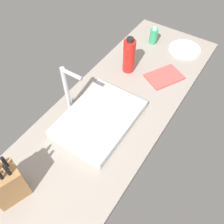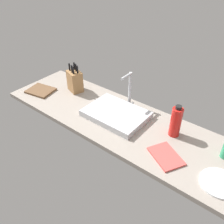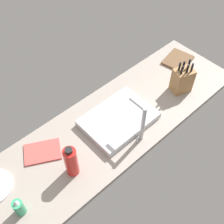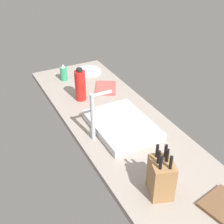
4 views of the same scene
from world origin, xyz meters
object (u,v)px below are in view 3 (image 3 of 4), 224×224
object	(u,v)px
knife_block	(182,80)
water_bottle	(71,161)
soap_bottle	(19,207)
dish_towel	(42,152)
sink_basin	(118,119)
cutting_board	(178,60)
faucet	(142,121)

from	to	relation	value
knife_block	water_bottle	bearing A→B (deg)	18.53
knife_block	soap_bottle	distance (cm)	130.34
dish_towel	water_bottle	bearing A→B (deg)	105.18
sink_basin	dish_towel	size ratio (longest dim) A/B	2.11
cutting_board	water_bottle	xyz separation A→B (cm)	(119.06, 20.32, 10.12)
water_bottle	knife_block	bearing A→B (deg)	179.75
water_bottle	cutting_board	bearing A→B (deg)	-170.31
sink_basin	water_bottle	size ratio (longest dim) A/B	1.94
soap_bottle	dish_towel	distance (cm)	36.47
sink_basin	faucet	size ratio (longest dim) A/B	1.57
knife_block	cutting_board	size ratio (longest dim) A/B	1.12
sink_basin	water_bottle	distance (cm)	45.34
faucet	dish_towel	size ratio (longest dim) A/B	1.35
cutting_board	soap_bottle	bearing A→B (deg)	7.63
sink_basin	faucet	bearing A→B (deg)	93.54
soap_bottle	cutting_board	bearing A→B (deg)	-172.37
water_bottle	dish_towel	xyz separation A→B (cm)	(6.06, -22.33, -10.42)
water_bottle	dish_towel	bearing A→B (deg)	-74.82
sink_basin	water_bottle	world-z (taller)	water_bottle
faucet	cutting_board	xyz separation A→B (cm)	(-74.23, -29.93, -15.83)
faucet	sink_basin	bearing A→B (deg)	-86.46
knife_block	cutting_board	bearing A→B (deg)	-119.20
sink_basin	cutting_board	bearing A→B (deg)	-171.00
cutting_board	water_bottle	bearing A→B (deg)	9.69
soap_bottle	water_bottle	bearing A→B (deg)	-179.63
knife_block	dish_towel	distance (cm)	104.98
soap_bottle	dish_towel	size ratio (longest dim) A/B	0.62
knife_block	water_bottle	size ratio (longest dim) A/B	1.06
sink_basin	cutting_board	world-z (taller)	sink_basin
sink_basin	knife_block	distance (cm)	53.53
soap_bottle	dish_towel	world-z (taller)	soap_bottle
sink_basin	soap_bottle	xyz separation A→B (cm)	(77.97, 8.61, 3.37)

